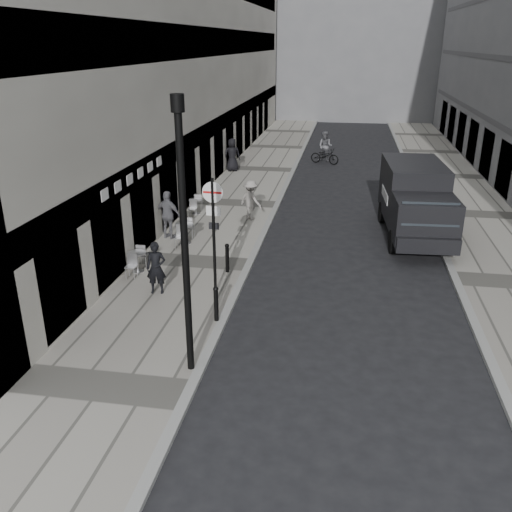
{
  "coord_description": "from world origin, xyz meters",
  "views": [
    {
      "loc": [
        3.19,
        -6.95,
        7.42
      ],
      "look_at": [
        0.67,
        8.01,
        1.4
      ],
      "focal_mm": 38.0,
      "sensor_mm": 36.0,
      "label": 1
    }
  ],
  "objects": [
    {
      "name": "ground",
      "position": [
        0.0,
        0.0,
        0.0
      ],
      "size": [
        120.0,
        120.0,
        0.0
      ],
      "primitive_type": "plane",
      "color": "black",
      "rests_on": "ground"
    },
    {
      "name": "sidewalk",
      "position": [
        -2.0,
        18.0,
        0.06
      ],
      "size": [
        4.0,
        60.0,
        0.12
      ],
      "primitive_type": "cube",
      "color": "gray",
      "rests_on": "ground"
    },
    {
      "name": "far_sidewalk",
      "position": [
        9.0,
        18.0,
        0.06
      ],
      "size": [
        4.0,
        60.0,
        0.12
      ],
      "primitive_type": "cube",
      "color": "gray",
      "rests_on": "ground"
    },
    {
      "name": "building_left",
      "position": [
        -6.0,
        24.5,
        9.0
      ],
      "size": [
        4.0,
        45.0,
        18.0
      ],
      "primitive_type": "cube",
      "color": "beige",
      "rests_on": "ground"
    },
    {
      "name": "building_far",
      "position": [
        1.5,
        56.0,
        11.0
      ],
      "size": [
        24.0,
        16.0,
        22.0
      ],
      "primitive_type": "cube",
      "color": "slate",
      "rests_on": "ground"
    },
    {
      "name": "walking_man",
      "position": [
        -2.39,
        7.64,
        0.95
      ],
      "size": [
        0.66,
        0.48,
        1.66
      ],
      "primitive_type": "imported",
      "rotation": [
        0.0,
        0.0,
        0.14
      ],
      "color": "black",
      "rests_on": "sidewalk"
    },
    {
      "name": "sign_post",
      "position": [
        -0.6,
        7.92,
        2.45
      ],
      "size": [
        0.63,
        0.1,
        3.64
      ],
      "rotation": [
        0.0,
        0.0,
        -0.06
      ],
      "color": "black",
      "rests_on": "sidewalk"
    },
    {
      "name": "lamppost",
      "position": [
        -0.2,
        3.74,
        3.65
      ],
      "size": [
        0.29,
        0.29,
        6.35
      ],
      "color": "black",
      "rests_on": "sidewalk"
    },
    {
      "name": "bollard_near",
      "position": [
        -0.15,
        6.17,
        0.6
      ],
      "size": [
        0.13,
        0.13,
        0.97
      ],
      "primitive_type": "cylinder",
      "color": "black",
      "rests_on": "sidewalk"
    },
    {
      "name": "bollard_far",
      "position": [
        -0.59,
        9.6,
        0.59
      ],
      "size": [
        0.13,
        0.13,
        0.95
      ],
      "primitive_type": "cylinder",
      "color": "black",
      "rests_on": "sidewalk"
    },
    {
      "name": "panel_van",
      "position": [
        5.99,
        14.8,
        1.61
      ],
      "size": [
        2.59,
        6.2,
        2.86
      ],
      "rotation": [
        0.0,
        0.0,
        0.06
      ],
      "color": "black",
      "rests_on": "ground"
    },
    {
      "name": "cyclist",
      "position": [
        1.77,
        28.37,
        0.81
      ],
      "size": [
        2.05,
        1.32,
        2.09
      ],
      "rotation": [
        0.0,
        0.0,
        -0.37
      ],
      "color": "black",
      "rests_on": "ground"
    },
    {
      "name": "pedestrian_a",
      "position": [
        -3.6,
        12.55,
        1.08
      ],
      "size": [
        1.21,
        0.75,
        1.92
      ],
      "primitive_type": "imported",
      "rotation": [
        0.0,
        0.0,
        2.87
      ],
      "color": "slate",
      "rests_on": "sidewalk"
    },
    {
      "name": "pedestrian_b",
      "position": [
        -0.83,
        15.56,
        0.99
      ],
      "size": [
        1.29,
        1.12,
        1.74
      ],
      "primitive_type": "imported",
      "rotation": [
        0.0,
        0.0,
        2.62
      ],
      "color": "gray",
      "rests_on": "sidewalk"
    },
    {
      "name": "pedestrian_c",
      "position": [
        -3.6,
        24.77,
        1.1
      ],
      "size": [
        1.09,
        0.86,
        1.96
      ],
      "primitive_type": "imported",
      "rotation": [
        0.0,
        0.0,
        3.42
      ],
      "color": "black",
      "rests_on": "sidewalk"
    },
    {
      "name": "cafe_table_near",
      "position": [
        -3.6,
        9.1,
        0.53
      ],
      "size": [
        0.64,
        1.44,
        0.82
      ],
      "color": "#BCBCBE",
      "rests_on": "sidewalk"
    },
    {
      "name": "cafe_table_mid",
      "position": [
        -2.8,
        12.05,
        0.58
      ],
      "size": [
        0.71,
        1.61,
        0.91
      ],
      "color": "#B8B8BB",
      "rests_on": "sidewalk"
    },
    {
      "name": "cafe_table_far",
      "position": [
        -3.43,
        15.88,
        0.52
      ],
      "size": [
        0.62,
        1.4,
        0.8
      ],
      "color": "#B3B3B6",
      "rests_on": "sidewalk"
    }
  ]
}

